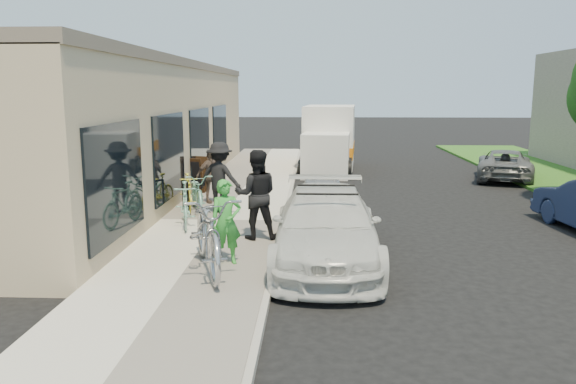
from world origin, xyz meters
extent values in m
plane|color=black|center=(0.00, 0.00, 0.00)|extent=(120.00, 120.00, 0.00)
cube|color=beige|center=(-2.00, 3.00, 0.07)|extent=(3.00, 34.00, 0.15)
cube|color=#9E9A91|center=(-0.45, 3.00, 0.07)|extent=(0.12, 34.00, 0.13)
cube|color=#C9B38B|center=(-5.25, 8.00, 2.00)|extent=(3.50, 20.00, 4.00)
cube|color=#6F6354|center=(-5.25, 8.00, 4.10)|extent=(3.60, 20.00, 0.25)
cube|color=black|center=(-3.48, 0.00, 1.60)|extent=(0.06, 3.00, 2.20)
cube|color=black|center=(-3.48, 4.00, 1.60)|extent=(0.06, 3.00, 2.20)
cube|color=black|center=(-3.48, 8.00, 1.60)|extent=(0.06, 3.00, 2.20)
cube|color=black|center=(-3.48, 12.00, 1.60)|extent=(0.06, 3.00, 2.20)
cylinder|color=black|center=(-2.95, 3.64, 0.56)|extent=(0.06, 0.06, 0.81)
cylinder|color=black|center=(-3.18, 4.13, 0.56)|extent=(0.06, 0.06, 0.81)
cylinder|color=black|center=(-3.07, 3.88, 0.96)|extent=(0.28, 0.51, 0.06)
cube|color=black|center=(-3.44, 6.58, 0.70)|extent=(0.71, 0.45, 1.09)
cube|color=black|center=(-3.32, 6.96, 0.70)|extent=(0.71, 0.45, 1.09)
cube|color=black|center=(-3.45, 6.55, 0.76)|extent=(0.56, 0.32, 0.78)
imported|color=silver|center=(0.53, 0.10, 0.71)|extent=(2.03, 4.91, 1.42)
cylinder|color=black|center=(0.53, -0.43, 1.44)|extent=(1.12, 0.04, 0.04)
cylinder|color=black|center=(0.53, 0.51, 1.44)|extent=(1.12, 0.04, 0.04)
imported|color=#A1A1A6|center=(0.51, 3.48, 0.57)|extent=(1.38, 3.36, 1.14)
cube|color=silver|center=(0.74, 11.01, 0.84)|extent=(1.91, 1.91, 1.68)
cube|color=black|center=(0.74, 11.01, 1.19)|extent=(1.63, 0.19, 0.80)
cube|color=silver|center=(0.97, 13.65, 1.37)|extent=(2.34, 3.87, 2.56)
cube|color=orange|center=(0.97, 13.65, 0.80)|extent=(2.36, 3.89, 0.49)
cylinder|color=black|center=(-0.17, 10.65, 0.35)|extent=(0.28, 0.72, 0.71)
cylinder|color=black|center=(1.59, 10.50, 0.35)|extent=(0.28, 0.72, 0.71)
cylinder|color=black|center=(-0.09, 11.61, 0.35)|extent=(0.28, 0.72, 0.71)
cylinder|color=black|center=(1.67, 11.46, 0.35)|extent=(0.28, 0.72, 0.71)
cylinder|color=black|center=(0.19, 14.96, 0.35)|extent=(0.28, 0.72, 0.71)
cylinder|color=black|center=(1.95, 14.81, 0.35)|extent=(0.28, 0.72, 0.71)
imported|color=#585B5D|center=(7.41, 10.71, 0.56)|extent=(2.97, 4.42, 1.13)
imported|color=#ACABAE|center=(-1.56, -0.93, 0.85)|extent=(1.70, 2.81, 1.39)
imported|color=green|center=(-1.31, -0.51, 0.93)|extent=(0.66, 0.54, 1.56)
imported|color=black|center=(-0.94, 1.29, 1.11)|extent=(1.01, 0.82, 1.92)
imported|color=#7BB8A2|center=(-2.72, 2.32, 0.66)|extent=(0.86, 1.77, 1.02)
imported|color=#7BB8A2|center=(-2.78, 3.99, 0.66)|extent=(1.24, 2.04, 1.01)
imported|color=yellow|center=(-3.04, 4.12, 0.63)|extent=(0.87, 1.65, 0.95)
imported|color=black|center=(-2.13, 3.80, 1.07)|extent=(1.36, 1.05, 1.85)
imported|color=brown|center=(-2.62, 5.14, 0.91)|extent=(0.93, 0.83, 1.51)
camera|label=1|loc=(0.27, -10.40, 3.30)|focal=35.00mm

